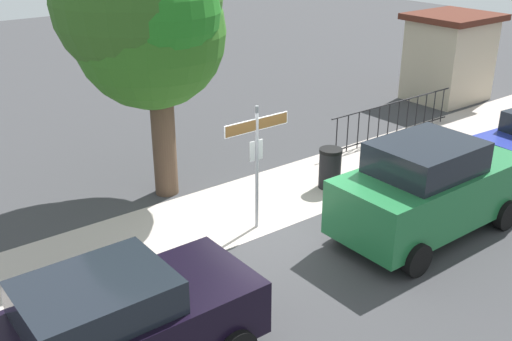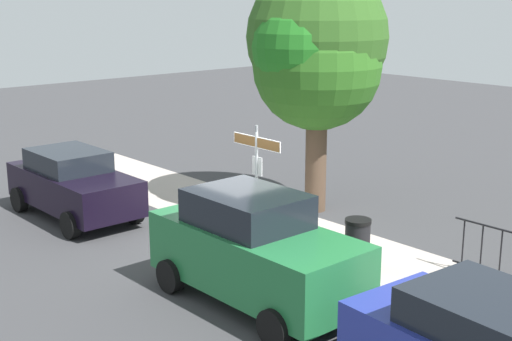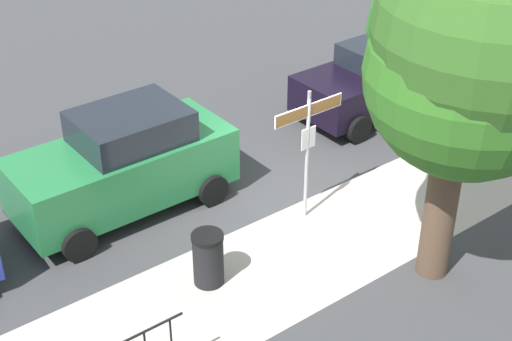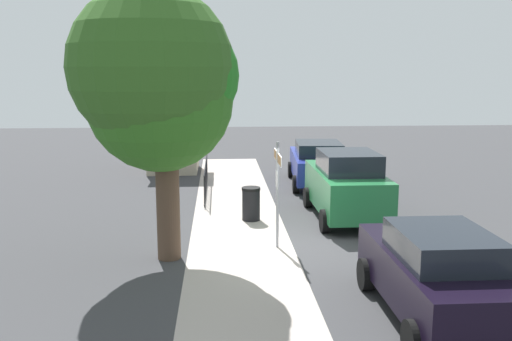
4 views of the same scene
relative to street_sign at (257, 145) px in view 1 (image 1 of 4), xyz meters
name	(u,v)px [view 1 (image 1 of 4)]	position (x,y,z in m)	size (l,w,h in m)	color
ground_plane	(270,233)	(0.04, -0.40, -1.82)	(60.00, 60.00, 0.00)	#38383A
sidewalk_strip	(301,187)	(2.04, 0.90, -1.82)	(24.00, 2.60, 0.00)	#AFA298
street_sign	(257,145)	(0.00, 0.00, 0.00)	(1.54, 0.07, 2.64)	#9EA0A5
shade_tree	(145,15)	(-0.85, 2.69, 2.28)	(3.58, 3.69, 6.19)	#4F3A2C
car_black	(114,328)	(-4.27, -2.33, -0.97)	(4.09, 1.93, 1.68)	black
car_green	(429,188)	(2.55, -2.31, -0.81)	(4.21, 2.01, 2.03)	#206B39
iron_fence	(393,119)	(6.45, 1.90, -1.27)	(4.99, 0.04, 1.07)	black
utility_shed	(449,56)	(10.95, 3.40, -0.33)	(2.81, 2.46, 2.94)	tan
trash_bin	(330,168)	(2.57, 0.50, -1.33)	(0.55, 0.55, 0.98)	black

